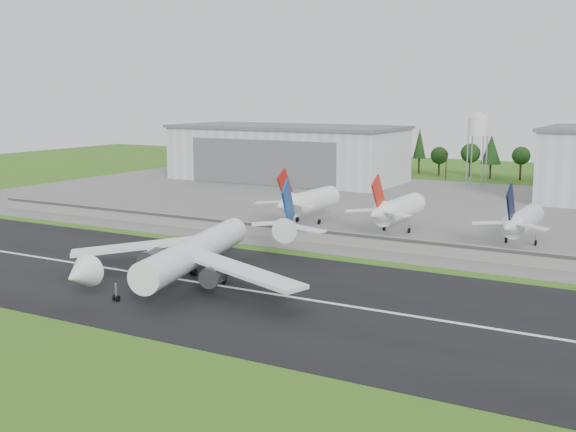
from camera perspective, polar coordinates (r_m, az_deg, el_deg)
The scene contains 14 objects.
ground at distance 127.22m, azimuth -5.58°, elevation -6.95°, with size 600.00×600.00×0.00m, color #2F6B19.
runway at distance 135.16m, azimuth -3.13°, elevation -5.90°, with size 320.00×60.00×0.10m, color black.
runway_centerline at distance 135.15m, azimuth -3.13°, elevation -5.88°, with size 220.00×1.00×0.02m, color white.
apron at distance 233.34m, azimuth 11.62°, elevation 0.52°, with size 320.00×150.00×0.10m, color slate.
blast_fence at distance 173.25m, azimuth 4.93°, elevation -1.86°, with size 240.00×0.61×3.50m.
hangar_west at distance 305.24m, azimuth -0.07°, elevation 5.01°, with size 97.00×44.00×23.20m.
water_tower at distance 294.55m, azimuth 14.81°, elevation 7.05°, with size 8.40×8.40×29.40m.
utility_poles at distance 309.78m, azimuth 16.23°, elevation 2.53°, with size 230.00×3.00×12.00m, color black, non-canonical shape.
treeline at distance 324.30m, azimuth 16.85°, elevation 2.81°, with size 320.00×16.00×22.00m, color black, non-canonical shape.
main_airliner at distance 140.48m, azimuth -7.46°, elevation -3.33°, with size 55.57×58.60×18.17m.
ground_vehicle at distance 141.34m, azimuth -11.37°, elevation -5.11°, with size 2.05×4.45×1.24m, color #BDD118.
parked_jet_red_a at distance 201.88m, azimuth 1.43°, elevation 1.14°, with size 7.36×31.29×16.94m.
parked_jet_red_b at distance 190.95m, azimuth 8.45°, elevation 0.50°, with size 7.36×31.29×16.78m.
parked_jet_navy at distance 182.07m, azimuth 17.90°, elevation -0.40°, with size 7.36×31.29×16.46m.
Camera 1 is at (70.59, -99.45, 36.21)m, focal length 45.00 mm.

